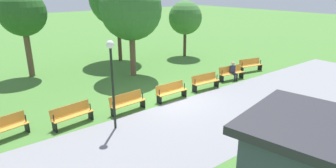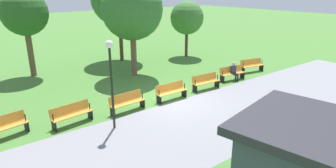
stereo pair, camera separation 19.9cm
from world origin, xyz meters
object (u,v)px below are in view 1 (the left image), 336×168
(bench_0, at_px, (250,65))
(bench_3, at_px, (171,91))
(tree_0, at_px, (185,18))
(bench_2, at_px, (205,81))
(lamp_post, at_px, (112,68))
(bench_1, at_px, (231,73))
(bench_4, at_px, (127,102))
(bench_5, at_px, (72,114))
(tree_1, at_px, (23,14))
(bench_6, at_px, (3,128))
(tree_4, at_px, (131,9))
(person_seated, at_px, (233,71))

(bench_0, bearing_deg, bench_3, 16.95)
(bench_3, height_order, tree_0, tree_0)
(bench_2, height_order, bench_3, same)
(bench_0, height_order, lamp_post, lamp_post)
(bench_1, distance_m, bench_4, 7.87)
(bench_5, xyz_separation_m, tree_0, (-12.53, -6.92, 2.79))
(bench_3, xyz_separation_m, tree_1, (4.77, -9.14, 3.66))
(bench_1, bearing_deg, lamp_post, 16.48)
(bench_0, relative_size, bench_4, 1.02)
(bench_6, xyz_separation_m, tree_1, (-3.07, -8.36, 3.66))
(bench_4, relative_size, tree_0, 0.39)
(bench_1, height_order, lamp_post, lamp_post)
(bench_5, bearing_deg, bench_3, 168.70)
(bench_3, height_order, bench_6, same)
(bench_4, bearing_deg, bench_1, 178.11)
(bench_3, relative_size, lamp_post, 0.48)
(bench_0, height_order, tree_4, tree_4)
(bench_0, xyz_separation_m, bench_3, (7.84, 0.77, 0.00))
(bench_2, distance_m, bench_4, 5.25)
(bench_0, relative_size, tree_1, 0.33)
(bench_1, height_order, person_seated, person_seated)
(bench_5, xyz_separation_m, lamp_post, (-1.31, 1.44, 2.18))
(bench_2, height_order, tree_4, tree_4)
(tree_4, bearing_deg, bench_2, 110.22)
(bench_6, relative_size, tree_0, 0.40)
(person_seated, distance_m, tree_0, 7.81)
(bench_5, height_order, bench_6, same)
(bench_4, distance_m, tree_1, 10.00)
(tree_0, bearing_deg, bench_6, 23.24)
(person_seated, bearing_deg, tree_0, -98.34)
(bench_2, distance_m, lamp_post, 7.01)
(bench_2, height_order, bench_5, same)
(bench_3, height_order, bench_5, same)
(person_seated, bearing_deg, bench_4, 8.33)
(bench_4, xyz_separation_m, tree_1, (2.14, -9.05, 3.66))
(tree_1, height_order, tree_4, tree_4)
(bench_0, distance_m, bench_3, 7.87)
(person_seated, distance_m, tree_4, 7.64)
(bench_1, bearing_deg, person_seated, 109.16)
(bench_5, relative_size, tree_1, 0.33)
(bench_1, xyz_separation_m, bench_4, (7.87, 0.26, 0.00))
(lamp_post, bearing_deg, bench_3, -164.39)
(bench_3, xyz_separation_m, bench_6, (7.84, -0.77, 0.00))
(bench_5, relative_size, bench_6, 0.99)
(tree_0, height_order, tree_4, tree_4)
(person_seated, bearing_deg, bench_6, 5.02)
(tree_0, bearing_deg, bench_5, 28.92)
(bench_0, distance_m, bench_6, 15.67)
(bench_1, height_order, bench_5, same)
(bench_2, relative_size, tree_1, 0.33)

